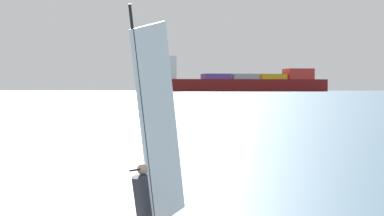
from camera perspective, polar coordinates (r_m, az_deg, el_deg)
name	(u,v)px	position (r m, az deg, el deg)	size (l,w,h in m)	color
windsurfer	(147,173)	(15.44, -3.42, -4.90)	(2.31, 2.94, 4.52)	white
cargo_ship	(234,82)	(730.73, 3.14, 1.99)	(177.44, 36.52, 39.29)	maroon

